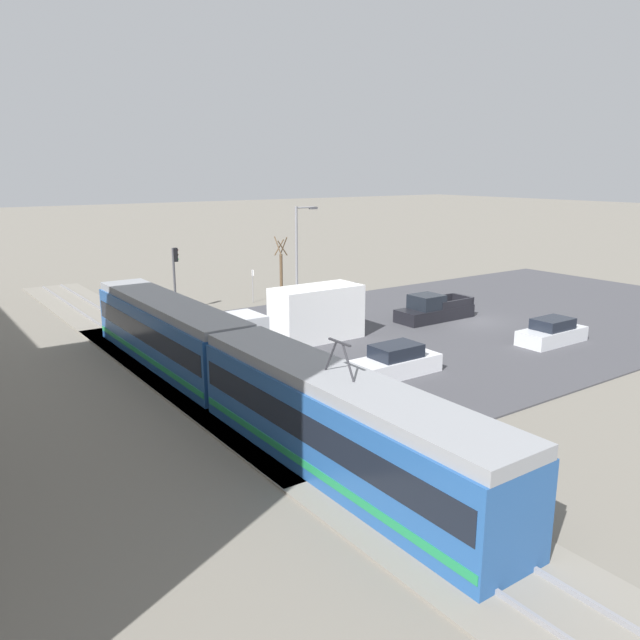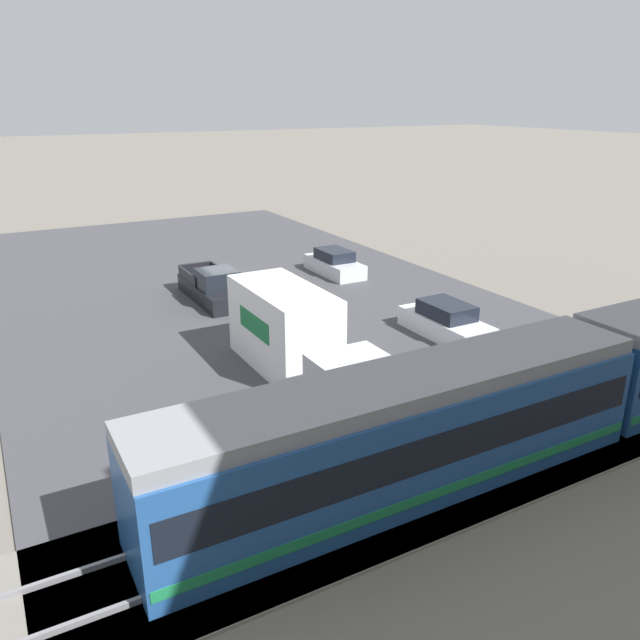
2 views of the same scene
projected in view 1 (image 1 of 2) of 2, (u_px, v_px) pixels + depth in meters
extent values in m
plane|color=slate|center=(469.00, 322.00, 40.92)|extent=(320.00, 320.00, 0.00)
cube|color=#424247|center=(469.00, 321.00, 40.91)|extent=(23.81, 43.46, 0.08)
cube|color=gray|center=(191.00, 376.00, 29.96)|extent=(58.51, 4.40, 0.08)
cube|color=gray|center=(205.00, 371.00, 30.34)|extent=(57.34, 0.10, 0.14)
cube|color=gray|center=(177.00, 377.00, 29.53)|extent=(57.34, 0.10, 0.14)
cube|color=#235193|center=(339.00, 429.00, 20.20)|extent=(14.18, 2.62, 2.85)
cube|color=black|center=(339.00, 420.00, 20.12)|extent=(13.75, 2.65, 0.95)
cube|color=#1E844C|center=(339.00, 454.00, 20.41)|extent=(14.04, 2.66, 0.27)
cube|color=gray|center=(339.00, 382.00, 19.82)|extent=(14.18, 2.41, 0.41)
cube|color=#235193|center=(168.00, 335.00, 31.75)|extent=(14.18, 2.62, 2.85)
cube|color=black|center=(168.00, 329.00, 31.67)|extent=(13.75, 2.65, 0.95)
cube|color=#1E844C|center=(169.00, 352.00, 31.96)|extent=(14.04, 2.66, 0.27)
cube|color=gray|center=(166.00, 304.00, 31.37)|extent=(14.18, 2.41, 0.41)
cylinder|color=#2D2D33|center=(348.00, 363.00, 19.29)|extent=(0.66, 0.07, 1.15)
cylinder|color=#2D2D33|center=(331.00, 356.00, 20.00)|extent=(0.66, 0.07, 1.15)
cube|color=#2D2D33|center=(340.00, 342.00, 19.52)|extent=(1.10, 0.08, 0.06)
cube|color=silver|center=(238.00, 335.00, 33.26)|extent=(2.41, 2.47, 2.12)
cube|color=white|center=(317.00, 313.00, 36.00)|extent=(2.41, 5.25, 3.12)
cube|color=#196B38|center=(305.00, 304.00, 36.89)|extent=(0.02, 2.63, 0.78)
cube|color=black|center=(434.00, 313.00, 41.09)|extent=(1.97, 5.54, 0.84)
cube|color=black|center=(427.00, 302.00, 40.45)|extent=(1.81, 1.88, 0.91)
cube|color=black|center=(438.00, 299.00, 42.31)|extent=(0.12, 2.77, 0.49)
cube|color=black|center=(458.00, 304.00, 40.87)|extent=(0.12, 2.77, 0.49)
cube|color=black|center=(463.00, 299.00, 42.42)|extent=(1.81, 0.22, 0.49)
cube|color=red|center=(455.00, 303.00, 43.18)|extent=(0.14, 0.04, 0.18)
cube|color=silver|center=(396.00, 366.00, 30.01)|extent=(1.83, 4.50, 0.87)
cube|color=black|center=(396.00, 351.00, 29.84)|extent=(1.57, 2.34, 0.63)
cube|color=silver|center=(552.00, 336.00, 35.52)|extent=(1.80, 4.37, 0.83)
cube|color=black|center=(553.00, 324.00, 35.35)|extent=(1.55, 2.27, 0.61)
cylinder|color=#47474C|center=(175.00, 281.00, 42.87)|extent=(0.16, 0.16, 4.54)
cube|color=black|center=(176.00, 255.00, 42.55)|extent=(0.28, 0.22, 0.95)
sphere|color=#390606|center=(177.00, 250.00, 42.55)|extent=(0.18, 0.18, 0.18)
sphere|color=#3C2C06|center=(177.00, 255.00, 42.62)|extent=(0.18, 0.18, 0.18)
sphere|color=green|center=(177.00, 259.00, 42.70)|extent=(0.18, 0.18, 0.18)
cylinder|color=brown|center=(281.00, 275.00, 49.49)|extent=(0.24, 0.24, 3.24)
cylinder|color=brown|center=(279.00, 247.00, 49.19)|extent=(0.09, 0.91, 1.25)
cylinder|color=brown|center=(278.00, 246.00, 48.82)|extent=(1.10, 0.09, 1.51)
cylinder|color=brown|center=(282.00, 248.00, 48.79)|extent=(0.09, 0.91, 1.25)
cylinder|color=brown|center=(283.00, 246.00, 49.10)|extent=(1.10, 0.09, 1.51)
cylinder|color=gray|center=(297.00, 253.00, 47.51)|extent=(0.20, 0.20, 7.06)
cylinder|color=gray|center=(305.00, 207.00, 47.16)|extent=(0.12, 1.60, 0.12)
cube|color=#515156|center=(313.00, 208.00, 47.60)|extent=(0.36, 0.60, 0.18)
cylinder|color=gray|center=(253.00, 286.00, 46.58)|extent=(0.06, 0.06, 2.47)
cube|color=white|center=(253.00, 273.00, 46.36)|extent=(0.32, 0.02, 0.44)
cube|color=red|center=(253.00, 273.00, 46.37)|extent=(0.31, 0.01, 0.10)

